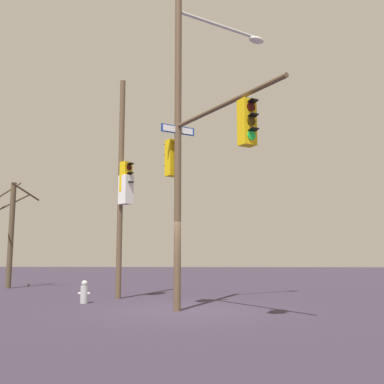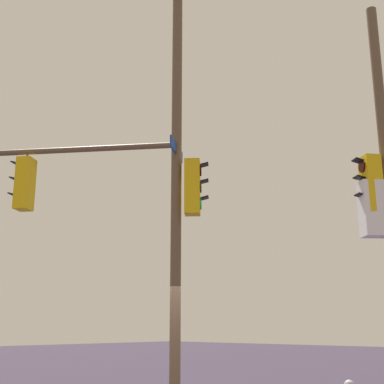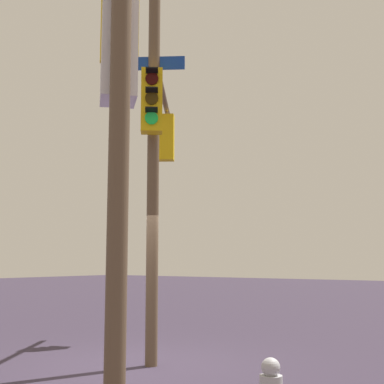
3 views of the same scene
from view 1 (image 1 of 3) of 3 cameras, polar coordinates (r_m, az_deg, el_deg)
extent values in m
plane|color=#322939|center=(12.95, -0.87, -15.03)|extent=(80.00, 80.00, 0.00)
cylinder|color=brown|center=(13.08, -1.84, 6.13)|extent=(0.21, 0.21, 9.55)
cylinder|color=silver|center=(15.43, 3.60, 20.67)|extent=(2.64, 1.87, 0.10)
ellipsoid|color=silver|center=(16.27, 8.33, 18.83)|extent=(0.70, 0.64, 0.20)
cylinder|color=brown|center=(11.43, 4.05, 11.14)|extent=(2.67, 3.78, 0.12)
cube|color=gold|center=(10.52, 7.11, 8.88)|extent=(0.47, 0.45, 1.10)
cylinder|color=#2F0403|center=(10.50, 7.64, 10.87)|extent=(0.20, 0.15, 0.22)
cube|color=black|center=(10.49, 7.89, 11.60)|extent=(0.26, 0.25, 0.06)
cylinder|color=#352504|center=(10.40, 7.68, 9.09)|extent=(0.20, 0.15, 0.22)
cube|color=black|center=(10.38, 7.92, 9.83)|extent=(0.26, 0.25, 0.06)
cylinder|color=#19D147|center=(10.30, 7.71, 7.28)|extent=(0.20, 0.15, 0.22)
cube|color=black|center=(10.28, 7.96, 8.02)|extent=(0.26, 0.25, 0.06)
cylinder|color=brown|center=(10.72, 7.05, 12.08)|extent=(0.04, 0.04, 0.15)
cube|color=gold|center=(13.27, -2.56, 4.39)|extent=(0.47, 0.46, 1.10)
cylinder|color=#2F0403|center=(13.48, -2.95, 5.68)|extent=(0.19, 0.16, 0.22)
cube|color=black|center=(13.57, -3.13, 6.11)|extent=(0.26, 0.26, 0.06)
cylinder|color=#352504|center=(13.41, -2.96, 4.26)|extent=(0.19, 0.16, 0.22)
cube|color=black|center=(13.49, -3.14, 4.71)|extent=(0.26, 0.26, 0.06)
cylinder|color=#19D147|center=(13.34, -2.97, 2.84)|extent=(0.19, 0.16, 0.22)
cube|color=black|center=(13.42, -3.15, 3.29)|extent=(0.26, 0.26, 0.06)
cube|color=navy|center=(13.20, -1.84, 8.04)|extent=(0.94, 0.62, 0.24)
cube|color=white|center=(13.18, -1.80, 8.06)|extent=(0.85, 0.54, 0.18)
cylinder|color=brown|center=(16.46, -9.22, 0.76)|extent=(0.20, 0.20, 8.12)
cube|color=white|center=(16.17, -8.55, 0.28)|extent=(0.58, 0.58, 1.05)
cube|color=gold|center=(16.25, -8.54, 1.93)|extent=(0.46, 0.47, 1.10)
cylinder|color=#2F0403|center=(16.19, -8.12, 3.18)|extent=(0.16, 0.19, 0.22)
cube|color=black|center=(16.16, -7.93, 3.63)|extent=(0.25, 0.26, 0.06)
cylinder|color=#352504|center=(16.13, -8.14, 1.99)|extent=(0.16, 0.19, 0.22)
cube|color=black|center=(16.10, -7.96, 2.44)|extent=(0.25, 0.26, 0.06)
cylinder|color=#19D147|center=(16.08, -8.17, 0.80)|extent=(0.16, 0.19, 0.22)
cube|color=black|center=(16.04, -7.98, 1.25)|extent=(0.25, 0.26, 0.06)
cylinder|color=brown|center=(22.49, -22.35, -5.11)|extent=(0.25, 0.25, 4.95)
cylinder|color=brown|center=(23.31, -22.88, -0.03)|extent=(1.00, 1.22, 1.16)
cylinder|color=brown|center=(22.05, -20.69, 0.04)|extent=(0.79, 1.55, 0.70)
cylinder|color=brown|center=(23.28, -21.94, -1.19)|extent=(1.34, 0.50, 0.85)
cylinder|color=#B2B2B7|center=(15.09, -13.77, -12.75)|extent=(0.24, 0.24, 0.55)
sphere|color=#B2B2B7|center=(15.06, -13.72, -11.41)|extent=(0.20, 0.20, 0.20)
cylinder|color=#B2B2B7|center=(15.05, -13.24, -12.68)|extent=(0.10, 0.09, 0.09)
cylinder|color=#B2B2B7|center=(15.12, -14.29, -12.62)|extent=(0.10, 0.09, 0.09)
camera|label=2|loc=(20.67, 20.07, -6.98)|focal=49.14mm
camera|label=3|loc=(20.62, -16.85, -7.23)|focal=48.83mm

